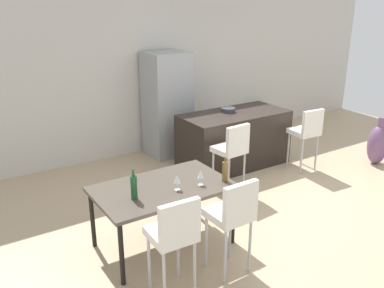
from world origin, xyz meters
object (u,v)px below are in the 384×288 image
object	(u,v)px
dining_chair_near	(174,232)
dining_chair_far	(233,212)
wine_glass_left	(201,175)
refrigerator	(167,104)
wine_glass_middle	(177,179)
potted_plant	(265,115)
dining_table	(163,191)
bar_chair_middle	(307,130)
floor_vase	(378,144)
kitchen_island	(234,139)
wine_bottle_near	(225,171)
fruit_bowl	(228,110)
bar_chair_left	(232,148)
wine_bottle_corner	(134,187)

from	to	relation	value
dining_chair_near	dining_chair_far	xyz separation A→B (m)	(0.68, -0.00, 0.00)
wine_glass_left	refrigerator	distance (m)	3.01
wine_glass_middle	potted_plant	distance (m)	4.72
dining_table	wine_glass_left	size ratio (longest dim) A/B	8.62
bar_chair_middle	potted_plant	world-z (taller)	bar_chair_middle
floor_vase	potted_plant	size ratio (longest dim) A/B	1.33
kitchen_island	dining_chair_near	bearing A→B (deg)	-137.62
bar_chair_middle	refrigerator	size ratio (longest dim) A/B	0.57
wine_glass_middle	potted_plant	size ratio (longest dim) A/B	0.28
wine_bottle_near	floor_vase	distance (m)	3.68
dining_chair_near	fruit_bowl	bearing A→B (deg)	44.28
dining_table	floor_vase	xyz separation A→B (m)	(4.28, 0.18, -0.33)
bar_chair_left	fruit_bowl	world-z (taller)	bar_chair_left
dining_chair_far	wine_bottle_corner	size ratio (longest dim) A/B	3.20
fruit_bowl	wine_bottle_near	bearing A→B (deg)	-128.45
dining_table	wine_glass_left	xyz separation A→B (m)	(0.37, -0.20, 0.19)
fruit_bowl	dining_chair_far	bearing A→B (deg)	-126.63
bar_chair_left	dining_chair_far	world-z (taller)	same
wine_glass_left	dining_chair_near	bearing A→B (deg)	-138.65
bar_chair_middle	dining_chair_near	world-z (taller)	same
bar_chair_left	bar_chair_middle	size ratio (longest dim) A/B	1.00
dining_table	floor_vase	world-z (taller)	floor_vase
floor_vase	wine_bottle_corner	bearing A→B (deg)	-176.52
bar_chair_middle	bar_chair_left	bearing A→B (deg)	180.00
bar_chair_middle	dining_chair_far	bearing A→B (deg)	-151.12
dining_table	floor_vase	bearing A→B (deg)	2.36
floor_vase	fruit_bowl	bearing A→B (deg)	146.92
bar_chair_left	wine_glass_left	world-z (taller)	bar_chair_left
dining_chair_near	wine_bottle_corner	world-z (taller)	wine_bottle_corner
wine_glass_left	wine_bottle_corner	bearing A→B (deg)	173.19
dining_table	wine_bottle_corner	size ratio (longest dim) A/B	4.56
dining_chair_near	floor_vase	distance (m)	4.74
dining_chair_near	floor_vase	bearing A→B (deg)	12.24
dining_chair_near	dining_chair_far	distance (m)	0.68
dining_table	wine_bottle_corner	xyz separation A→B (m)	(-0.39, -0.11, 0.20)
wine_glass_middle	bar_chair_middle	bearing A→B (deg)	15.65
wine_glass_middle	wine_bottle_near	bearing A→B (deg)	-9.59
fruit_bowl	potted_plant	world-z (taller)	fruit_bowl
bar_chair_middle	fruit_bowl	world-z (taller)	bar_chair_middle
kitchen_island	refrigerator	xyz separation A→B (m)	(-0.65, 1.11, 0.46)
refrigerator	wine_glass_middle	bearing A→B (deg)	-117.68
floor_vase	wine_glass_middle	bearing A→B (deg)	-175.33
dining_chair_near	potted_plant	bearing A→B (deg)	38.66
wine_glass_left	bar_chair_left	bearing A→B (deg)	37.27
wine_bottle_corner	potted_plant	bearing A→B (deg)	31.93
wine_glass_left	fruit_bowl	world-z (taller)	fruit_bowl
bar_chair_middle	wine_bottle_corner	bearing A→B (deg)	-167.41
dining_chair_far	potted_plant	world-z (taller)	dining_chair_far
wine_glass_left	potted_plant	world-z (taller)	wine_glass_left
refrigerator	dining_chair_near	bearing A→B (deg)	-118.79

